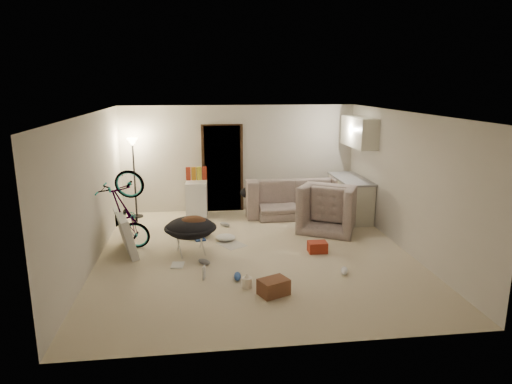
{
  "coord_description": "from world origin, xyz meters",
  "views": [
    {
      "loc": [
        -0.96,
        -7.67,
        2.99
      ],
      "look_at": [
        0.1,
        0.6,
        1.0
      ],
      "focal_mm": 32.0,
      "sensor_mm": 36.0,
      "label": 1
    }
  ],
  "objects": [
    {
      "name": "book_white",
      "position": [
        -1.36,
        -0.4,
        0.01
      ],
      "size": [
        0.23,
        0.28,
        0.02
      ],
      "primitive_type": "cube",
      "rotation": [
        0.0,
        0.0,
        -0.09
      ],
      "color": "silver",
      "rests_on": "floor"
    },
    {
      "name": "juicer",
      "position": [
        -0.29,
        -1.37,
        0.09
      ],
      "size": [
        0.16,
        0.16,
        0.23
      ],
      "color": "white",
      "rests_on": "floor"
    },
    {
      "name": "tv_box",
      "position": [
        -2.3,
        0.39,
        0.36
      ],
      "size": [
        0.58,
        1.13,
        0.74
      ],
      "primitive_type": "cube",
      "rotation": [
        0.0,
        -0.21,
        0.29
      ],
      "color": "silver",
      "rests_on": "floor"
    },
    {
      "name": "newspaper",
      "position": [
        -0.38,
        0.53,
        0.0
      ],
      "size": [
        0.6,
        0.65,
        0.01
      ],
      "primitive_type": "cube",
      "rotation": [
        0.0,
        0.0,
        0.53
      ],
      "color": "#B4B0A7",
      "rests_on": "floor"
    },
    {
      "name": "kitchen_uppers",
      "position": [
        2.56,
        2.0,
        1.95
      ],
      "size": [
        0.38,
        1.4,
        0.65
      ],
      "primitive_type": "cube",
      "color": "beige",
      "rests_on": "wall_right"
    },
    {
      "name": "floor_lamp",
      "position": [
        -2.4,
        2.65,
        1.31
      ],
      "size": [
        0.28,
        0.28,
        1.81
      ],
      "color": "black",
      "rests_on": "floor"
    },
    {
      "name": "bicycle",
      "position": [
        -2.3,
        0.49,
        0.41
      ],
      "size": [
        1.63,
        0.92,
        0.89
      ],
      "primitive_type": "imported",
      "rotation": [
        0.0,
        -0.17,
        1.4
      ],
      "color": "black",
      "rests_on": "floor"
    },
    {
      "name": "floor",
      "position": [
        0.0,
        0.0,
        -0.01
      ],
      "size": [
        5.5,
        6.0,
        0.02
      ],
      "primitive_type": "cube",
      "color": "beige",
      "rests_on": "ground"
    },
    {
      "name": "book_blue",
      "position": [
        -0.98,
        0.9,
        0.01
      ],
      "size": [
        0.25,
        0.31,
        0.03
      ],
      "primitive_type": "cube",
      "rotation": [
        0.0,
        0.0,
        0.22
      ],
      "color": "#2A4D97",
      "rests_on": "floor"
    },
    {
      "name": "mini_fridge",
      "position": [
        -1.03,
        2.55,
        0.4
      ],
      "size": [
        0.5,
        0.5,
        0.8
      ],
      "primitive_type": "cube",
      "rotation": [
        0.0,
        0.0,
        -0.06
      ],
      "color": "white",
      "rests_on": "floor"
    },
    {
      "name": "snack_box_1",
      "position": [
        -1.08,
        2.55,
        1.0
      ],
      "size": [
        0.11,
        0.08,
        0.3
      ],
      "primitive_type": "cube",
      "rotation": [
        0.0,
        0.0,
        0.09
      ],
      "color": "#C17B18",
      "rests_on": "mini_fridge"
    },
    {
      "name": "sofa",
      "position": [
        1.19,
        2.45,
        0.33
      ],
      "size": [
        2.24,
        0.91,
        0.65
      ],
      "primitive_type": "imported",
      "rotation": [
        0.0,
        0.0,
        3.16
      ],
      "color": "#3D453D",
      "rests_on": "floor"
    },
    {
      "name": "counter_top",
      "position": [
        2.43,
        2.0,
        0.9
      ],
      "size": [
        0.64,
        1.54,
        0.04
      ],
      "primitive_type": "cube",
      "color": "gray",
      "rests_on": "kitchen_counter"
    },
    {
      "name": "ceiling",
      "position": [
        0.0,
        0.0,
        2.51
      ],
      "size": [
        5.5,
        6.0,
        0.02
      ],
      "primitive_type": "cube",
      "color": "white",
      "rests_on": "wall_back"
    },
    {
      "name": "wall_left",
      "position": [
        -2.76,
        0.0,
        1.25
      ],
      "size": [
        0.02,
        6.0,
        2.5
      ],
      "primitive_type": "cube",
      "color": "beige",
      "rests_on": "floor"
    },
    {
      "name": "drink_case_a",
      "position": [
        0.07,
        -1.66,
        0.12
      ],
      "size": [
        0.5,
        0.44,
        0.23
      ],
      "primitive_type": "cube",
      "rotation": [
        0.0,
        0.0,
        0.42
      ],
      "color": "brown",
      "rests_on": "floor"
    },
    {
      "name": "snack_box_2",
      "position": [
        -0.96,
        2.55,
        1.0
      ],
      "size": [
        0.12,
        0.1,
        0.3
      ],
      "primitive_type": "cube",
      "rotation": [
        0.0,
        0.0,
        0.33
      ],
      "color": "gold",
      "rests_on": "mini_fridge"
    },
    {
      "name": "kitchen_counter",
      "position": [
        2.43,
        2.0,
        0.44
      ],
      "size": [
        0.6,
        1.5,
        0.88
      ],
      "primitive_type": "cube",
      "color": "beige",
      "rests_on": "floor"
    },
    {
      "name": "wall_right",
      "position": [
        2.76,
        0.0,
        1.25
      ],
      "size": [
        0.02,
        6.0,
        2.5
      ],
      "primitive_type": "cube",
      "color": "beige",
      "rests_on": "floor"
    },
    {
      "name": "saucer_chair",
      "position": [
        -1.14,
        0.18,
        0.39
      ],
      "size": [
        0.93,
        0.93,
        0.66
      ],
      "color": "silver",
      "rests_on": "floor"
    },
    {
      "name": "door_trim",
      "position": [
        -0.4,
        2.94,
        1.02
      ],
      "size": [
        0.97,
        0.04,
        2.1
      ],
      "primitive_type": "cube",
      "color": "#352112",
      "rests_on": "floor"
    },
    {
      "name": "book_asset",
      "position": [
        -0.94,
        -1.06,
        0.01
      ],
      "size": [
        0.25,
        0.21,
        0.02
      ],
      "primitive_type": "imported",
      "rotation": [
        0.0,
        0.0,
        1.29
      ],
      "color": "#9E2C17",
      "rests_on": "floor"
    },
    {
      "name": "doorway",
      "position": [
        -0.4,
        2.97,
        1.02
      ],
      "size": [
        0.85,
        0.1,
        2.04
      ],
      "primitive_type": "cube",
      "color": "black",
      "rests_on": "floor"
    },
    {
      "name": "clothes_lump_c",
      "position": [
        -0.48,
        0.77,
        0.06
      ],
      "size": [
        0.44,
        0.39,
        0.12
      ],
      "primitive_type": "ellipsoid",
      "rotation": [
        0.0,
        0.0,
        -0.15
      ],
      "color": "silver",
      "rests_on": "floor"
    },
    {
      "name": "shoe_4",
      "position": [
        1.32,
        -1.07,
        0.05
      ],
      "size": [
        0.2,
        0.3,
        0.1
      ],
      "primitive_type": "ellipsoid",
      "rotation": [
        0.0,
        0.0,
        1.23
      ],
      "color": "white",
      "rests_on": "floor"
    },
    {
      "name": "armchair",
      "position": [
        1.78,
        1.28,
        0.36
      ],
      "size": [
        1.46,
        1.4,
        0.73
      ],
      "primitive_type": "imported",
      "rotation": [
        0.0,
        0.0,
        2.63
      ],
      "color": "#3D453D",
      "rests_on": "floor"
    },
    {
      "name": "shoe_3",
      "position": [
        -0.91,
        -0.39,
        0.05
      ],
      "size": [
        0.26,
        0.24,
        0.09
      ],
      "primitive_type": "ellipsoid",
      "rotation": [
        0.0,
        0.0,
        -0.73
      ],
      "color": "slate",
      "rests_on": "floor"
    },
    {
      "name": "sofa_drape",
      "position": [
        0.24,
        2.45,
        0.54
      ],
      "size": [
        0.65,
        0.57,
        0.28
      ],
      "primitive_type": "ellipsoid",
      "rotation": [
        0.0,
        0.0,
        -0.22
      ],
      "color": "black",
      "rests_on": "sofa"
    },
    {
      "name": "clothes_lump_a",
      "position": [
        -1.02,
        1.07,
        0.09
      ],
      "size": [
        0.64,
        0.59,
        0.18
      ],
      "primitive_type": "ellipsoid",
      "rotation": [
        0.0,
        0.0,
        0.23
      ],
      "color": "black",
      "rests_on": "floor"
    },
    {
      "name": "snack_box_0",
      "position": [
        -1.2,
        2.55,
        1.0
      ],
      "size": [
        0.11,
        0.08,
        0.3
      ],
      "primitive_type": "cube",
      "rotation": [
        0.0,
        0.0,
        -0.15
      ],
      "color": "#9E2C17",
      "rests_on": "mini_fridge"
    },
    {
      "name": "shoe_2",
      "position": [
        -0.41,
        -1.06,
        0.05
      ],
      "size": [
        0.13,
        0.28,
        0.1
      ],
      "primitive_type": "ellipsoid",
      "rotation": [
        0.0,
        0.0,
        1.5
      ],
      "color": "#2A4D97",
      "rests_on": "floor"
    },
    {
      "name": "hoodie",
      "position": [
        -1.09,
        0.15,
        0.59
      ],
      "size": [
        0.53,
        0.46,
        0.22
      ],
      "primitive_type": "ellipsoid",
      "rotation": [
        0.0,
        0.0,
        0.14
      ],
      "color": "#4A2B19",
      "rests_on": "saucer_chair"
    },
    {
      "name": "snack_box_3",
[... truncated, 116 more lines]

